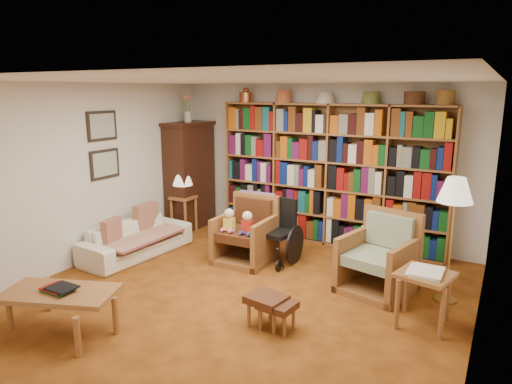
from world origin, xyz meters
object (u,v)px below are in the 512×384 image
Objects in this scene: armchair_leather at (248,234)px; side_table_lamp at (184,207)px; footstool_b at (267,301)px; armchair_sage at (379,260)px; coffee_table at (60,296)px; footstool_a at (277,307)px; sofa at (137,239)px; side_table_papers at (425,282)px; wheelchair at (279,233)px; floor_lamp at (455,195)px.

side_table_lamp is at bearing 160.10° from armchair_leather.
armchair_sage is at bearing 62.25° from footstool_b.
coffee_table is at bearing -72.96° from side_table_lamp.
side_table_lamp is 1.62× the size of footstool_a.
sofa is at bearing -85.43° from side_table_lamp.
armchair_sage reaches higher than footstool_b.
side_table_papers reaches higher than sofa.
floor_lamp is (2.26, -0.20, 0.85)m from wheelchair.
armchair_leather is at bearing 128.43° from footstool_a.
floor_lamp reaches higher than footstool_a.
footstool_b is 0.35× the size of coffee_table.
side_table_lamp is 1.73m from armchair_leather.
coffee_table is at bearing -134.17° from armchair_sage.
footstool_a is at bearing -147.17° from side_table_papers.
armchair_sage is 2.48× the size of footstool_a.
footstool_a is (1.26, -1.58, -0.14)m from armchair_leather.
side_table_papers is (4.05, -0.10, 0.23)m from sofa.
armchair_leather is 1.56× the size of side_table_papers.
floor_lamp reaches higher than sofa.
floor_lamp is 1.07m from side_table_papers.
coffee_table is (-1.88, -1.10, 0.14)m from footstool_a.
wheelchair reaches higher than side_table_papers.
side_table_lamp is 1.04× the size of side_table_papers.
side_table_lamp is 3.49m from footstool_b.
armchair_sage is 0.66× the size of floor_lamp.
coffee_table is at bearing -141.43° from floor_lamp.
side_table_lamp is 0.69× the size of wheelchair.
wheelchair is 2.33× the size of footstool_a.
footstool_b is (2.65, -0.90, 0.02)m from sofa.
armchair_leather is 1.90m from armchair_sage.
armchair_sage is 0.93m from side_table_papers.
armchair_sage is 2.22× the size of footstool_b.
floor_lamp is 2.38m from footstool_b.
armchair_sage is (3.53, -0.67, -0.08)m from side_table_lamp.
footstool_b is at bearing -150.40° from side_table_papers.
side_table_lamp is at bearing 9.10° from sofa.
sofa is at bearing 161.20° from footstool_b.
side_table_papers is 1.40× the size of footstool_b.
armchair_sage is 1.06× the size of wheelchair.
armchair_sage reaches higher than footstool_a.
wheelchair reaches higher than side_table_lamp.
sofa is 1.87× the size of wheelchair.
armchair_sage reaches higher than side_table_lamp.
floor_lamp is at bearing -8.44° from side_table_lamp.
armchair_leather is 1.04× the size of wheelchair.
side_table_papers is 0.49× the size of coffee_table.
side_table_lamp reaches higher than footstool_b.
armchair_sage reaches higher than sofa.
side_table_papers is (0.63, -0.68, 0.11)m from armchair_sage.
side_table_lamp is 0.51× the size of coffee_table.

